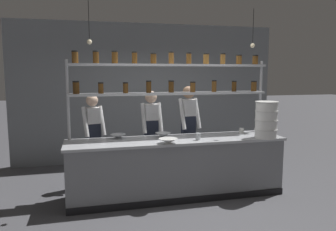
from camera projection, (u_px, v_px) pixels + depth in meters
ground_plane at (176, 195)px, 5.22m from camera, size 40.00×40.00×0.00m
back_wall at (149, 93)px, 7.25m from camera, size 5.80×0.12×3.00m
prep_counter at (176, 167)px, 5.16m from camera, size 3.40×0.76×0.92m
spice_shelf_unit at (171, 81)px, 5.30m from camera, size 3.28×0.28×2.28m
chef_left at (93, 135)px, 5.56m from camera, size 0.41×0.34×1.58m
chef_center at (151, 131)px, 5.72m from camera, size 0.37×0.29×1.63m
chef_right at (188, 126)px, 5.85m from camera, size 0.39×0.32×1.71m
container_stack at (266, 120)px, 5.13m from camera, size 0.36×0.36×0.58m
prep_bowl_near_left at (168, 141)px, 4.75m from camera, size 0.28×0.28×0.08m
prep_bowl_center_front at (163, 135)px, 5.23m from camera, size 0.25×0.25×0.07m
prep_bowl_center_back at (118, 136)px, 5.12m from camera, size 0.24×0.24×0.07m
serving_cup_front at (198, 136)px, 5.00m from camera, size 0.07×0.07×0.11m
serving_cup_by_board at (241, 131)px, 5.58m from camera, size 0.08×0.08×0.08m
pendant_light_row at (176, 42)px, 4.91m from camera, size 2.61×0.07×0.61m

